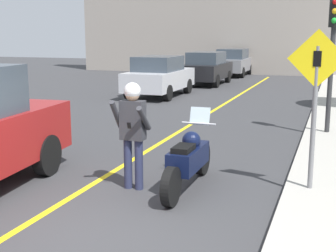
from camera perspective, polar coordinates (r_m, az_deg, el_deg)
The scene contains 10 objects.
ground_plane at distance 6.45m, azimuth -13.06°, elevation -12.69°, with size 80.00×80.00×0.00m, color #38383A.
road_center_line at distance 11.87m, azimuth 0.22°, elevation -1.37°, with size 0.12×36.00×0.01m.
building_backdrop at distance 31.16m, azimuth 14.17°, elevation 14.62°, with size 28.00×1.20×9.28m.
motorcycle at distance 7.88m, azimuth 2.52°, elevation -4.12°, with size 0.62×2.37×1.29m.
person_biker at distance 7.74m, azimuth -4.33°, elevation 0.25°, with size 0.59×0.49×1.80m.
crossing_sign at distance 7.67m, azimuth 17.51°, elevation 3.67°, with size 0.91×0.08×2.54m.
traffic_light at distance 12.36m, azimuth 19.48°, elevation 10.09°, with size 0.26×0.30×3.38m.
parked_car_silver at distance 19.67m, azimuth -1.07°, elevation 6.13°, with size 1.88×4.20×1.68m.
parked_car_black at distance 24.45m, azimuth 4.75°, elevation 7.07°, with size 1.88×4.20×1.68m.
parked_car_grey at distance 29.74m, azimuth 7.94°, elevation 7.72°, with size 1.88×4.20×1.68m.
Camera 1 is at (3.28, -4.92, 2.58)m, focal length 50.00 mm.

